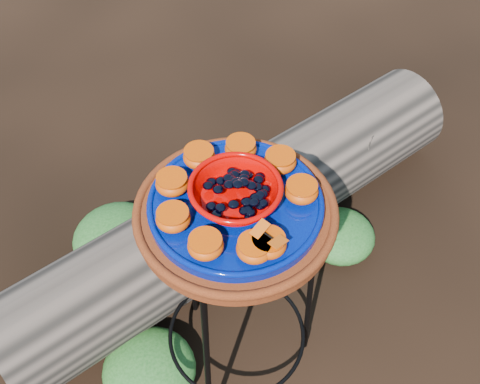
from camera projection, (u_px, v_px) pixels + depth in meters
ground at (237, 356)px, 1.90m from camera, size 60.00×60.00×0.00m
plant_stand at (236, 299)px, 1.64m from camera, size 0.44×0.44×0.70m
terracotta_saucer at (236, 214)px, 1.36m from camera, size 0.45×0.45×0.04m
cobalt_plate at (236, 206)px, 1.34m from camera, size 0.39×0.39×0.03m
red_bowl at (235, 194)px, 1.30m from camera, size 0.19×0.19×0.05m
glass_gems at (235, 182)px, 1.27m from camera, size 0.15×0.15×0.03m
orange_half_0 at (269, 244)px, 1.23m from camera, size 0.08×0.08×0.04m
orange_half_1 at (301, 191)px, 1.32m from camera, size 0.08×0.08×0.04m
orange_half_2 at (280, 161)px, 1.38m from camera, size 0.08×0.08×0.04m
orange_half_3 at (241, 149)px, 1.40m from camera, size 0.08×0.08×0.04m
orange_half_4 at (199, 157)px, 1.39m from camera, size 0.08×0.08×0.04m
orange_half_5 at (172, 183)px, 1.33m from camera, size 0.08×0.08×0.04m
orange_half_6 at (173, 218)px, 1.27m from camera, size 0.08×0.08×0.04m
orange_half_7 at (206, 245)px, 1.22m from camera, size 0.08×0.08×0.04m
orange_half_8 at (254, 249)px, 1.22m from camera, size 0.08×0.08×0.04m
butterfly at (269, 236)px, 1.20m from camera, size 0.09×0.07×0.02m
driftwood_log at (238, 212)px, 2.07m from camera, size 1.77×0.50×0.33m
foliage_left at (149, 369)px, 1.80m from camera, size 0.28×0.28×0.14m
foliage_right at (340, 235)px, 2.14m from camera, size 0.25×0.25×0.12m
foliage_back at (118, 238)px, 2.11m from camera, size 0.32×0.32×0.16m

